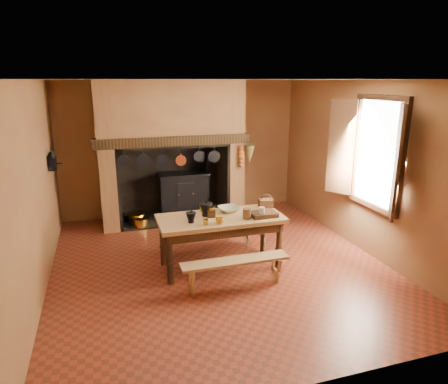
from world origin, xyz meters
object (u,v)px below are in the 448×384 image
iron_range (184,194)px  coffee_grinder (211,212)px  bench_front (235,267)px  wicker_basket (266,203)px  mixing_bowl (229,209)px  work_table (221,225)px

iron_range → coffee_grinder: iron_range is taller
bench_front → wicker_basket: wicker_basket is taller
coffee_grinder → mixing_bowl: coffee_grinder is taller
iron_range → wicker_basket: 2.50m
work_table → mixing_bowl: bearing=44.3°
coffee_grinder → bench_front: bearing=-70.3°
coffee_grinder → mixing_bowl: 0.36m
coffee_grinder → wicker_basket: (0.98, 0.21, 0.00)m
iron_range → work_table: 2.55m
work_table → mixing_bowl: size_ratio=5.82×
coffee_grinder → wicker_basket: size_ratio=0.73×
iron_range → work_table: size_ratio=0.85×
iron_range → wicker_basket: (0.89, -2.30, 0.40)m
work_table → coffee_grinder: bearing=165.9°
iron_range → bench_front: (0.05, -3.24, -0.17)m
work_table → mixing_bowl: (0.19, 0.19, 0.17)m
iron_range → wicker_basket: bearing=-68.8°
iron_range → mixing_bowl: bearing=-84.1°
work_table → wicker_basket: 0.90m
mixing_bowl → wicker_basket: bearing=4.8°
bench_front → coffee_grinder: (-0.14, 0.74, 0.57)m
work_table → mixing_bowl: 0.32m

